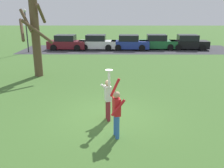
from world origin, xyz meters
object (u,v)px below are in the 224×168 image
object	(u,v)px
frisbee_disc	(109,70)
parked_car_green	(157,42)
person_catcher	(108,97)
person_defender	(117,110)
parked_car_maroon	(67,43)
parked_car_white	(97,43)
parked_car_blue	(130,43)
bare_tree_tall	(35,37)
parked_car_black	(188,43)
lamppost_by_lot	(26,27)

from	to	relation	value
frisbee_disc	parked_car_green	world-z (taller)	frisbee_disc
person_catcher	frisbee_disc	xyz separation A→B (m)	(0.05, -0.22, 1.11)
person_defender	parked_car_maroon	distance (m)	20.05
parked_car_white	parked_car_blue	xyz separation A→B (m)	(3.58, -0.13, 0.00)
bare_tree_tall	frisbee_disc	bearing A→B (deg)	-55.33
person_defender	parked_car_blue	size ratio (longest dim) A/B	0.49
parked_car_maroon	parked_car_blue	xyz separation A→B (m)	(6.89, 0.01, 0.00)
person_defender	parked_car_green	size ratio (longest dim) A/B	0.49
person_catcher	parked_car_blue	size ratio (longest dim) A/B	0.50
person_defender	parked_car_maroon	size ratio (longest dim) A/B	0.49
person_defender	frisbee_disc	xyz separation A→B (m)	(-0.27, 1.15, 1.11)
person_defender	parked_car_green	world-z (taller)	person_defender
parked_car_green	parked_car_black	world-z (taller)	same
parked_car_white	parked_car_green	xyz separation A→B (m)	(6.66, 0.25, 0.00)
bare_tree_tall	parked_car_green	bearing A→B (deg)	49.92
lamppost_by_lot	parked_car_black	bearing A→B (deg)	7.17
parked_car_maroon	parked_car_blue	world-z (taller)	same
person_defender	parked_car_black	xyz separation A→B (m)	(8.13, 19.60, -0.25)
person_defender	person_catcher	bearing A→B (deg)	0.00
person_defender	parked_car_white	distance (m)	19.59
parked_car_maroon	parked_car_black	bearing A→B (deg)	4.22
person_catcher	parked_car_blue	distance (m)	18.11
person_defender	bare_tree_tall	bearing A→B (deg)	18.87
parked_car_maroon	parked_car_black	xyz separation A→B (m)	(13.36, 0.25, 0.00)
bare_tree_tall	lamppost_by_lot	world-z (taller)	bare_tree_tall
bare_tree_tall	lamppost_by_lot	size ratio (longest dim) A/B	1.13
parked_car_white	lamppost_by_lot	size ratio (longest dim) A/B	0.98
parked_car_blue	lamppost_by_lot	distance (m)	10.83
parked_car_maroon	lamppost_by_lot	bearing A→B (deg)	-149.28
parked_car_black	person_defender	bearing A→B (deg)	-109.36
person_catcher	parked_car_maroon	bearing A→B (deg)	-177.91
lamppost_by_lot	bare_tree_tall	bearing A→B (deg)	-68.04
frisbee_disc	parked_car_maroon	bearing A→B (deg)	105.26
parked_car_blue	bare_tree_tall	distance (m)	13.25
person_catcher	parked_car_maroon	world-z (taller)	person_catcher
frisbee_disc	parked_car_maroon	world-z (taller)	frisbee_disc
person_catcher	lamppost_by_lot	xyz separation A→B (m)	(-8.53, 16.10, 1.60)
parked_car_maroon	parked_car_white	xyz separation A→B (m)	(3.31, 0.14, 0.00)
frisbee_disc	parked_car_white	bearing A→B (deg)	95.17
person_defender	lamppost_by_lot	size ratio (longest dim) A/B	0.48
parked_car_maroon	bare_tree_tall	distance (m)	11.41
frisbee_disc	parked_car_green	bearing A→B (deg)	74.94
frisbee_disc	lamppost_by_lot	distance (m)	18.44
parked_car_white	parked_car_green	size ratio (longest dim) A/B	1.00
parked_car_green	bare_tree_tall	world-z (taller)	bare_tree_tall
person_defender	parked_car_black	world-z (taller)	person_defender
person_catcher	parked_car_green	bearing A→B (deg)	151.42
person_defender	bare_tree_tall	size ratio (longest dim) A/B	0.42
parked_car_blue	bare_tree_tall	xyz separation A→B (m)	(-6.72, -11.27, 1.82)
parked_car_maroon	person_catcher	bearing A→B (deg)	-71.56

